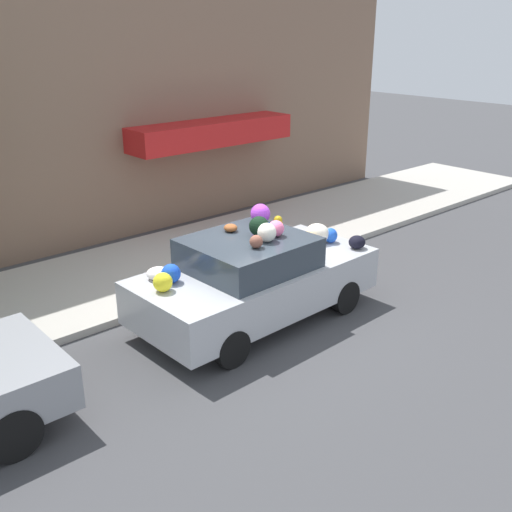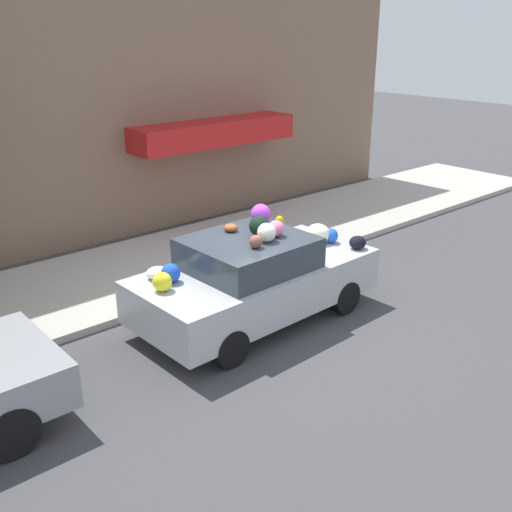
{
  "view_description": "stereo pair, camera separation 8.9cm",
  "coord_description": "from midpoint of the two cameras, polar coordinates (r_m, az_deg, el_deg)",
  "views": [
    {
      "loc": [
        -5.83,
        -6.79,
        4.52
      ],
      "look_at": [
        0.0,
        -0.19,
        1.1
      ],
      "focal_mm": 42.0,
      "sensor_mm": 36.0,
      "label": 1
    },
    {
      "loc": [
        -5.76,
        -6.85,
        4.52
      ],
      "look_at": [
        0.0,
        -0.19,
        1.1
      ],
      "focal_mm": 42.0,
      "sensor_mm": 36.0,
      "label": 2
    }
  ],
  "objects": [
    {
      "name": "ground_plane",
      "position": [
        10.02,
        -0.97,
        -5.6
      ],
      "size": [
        60.0,
        60.0,
        0.0
      ],
      "primitive_type": "plane",
      "color": "#424244"
    },
    {
      "name": "sidewalk_curb",
      "position": [
        12.0,
        -9.38,
        -0.9
      ],
      "size": [
        24.0,
        3.2,
        0.13
      ],
      "color": "#B2ADA3",
      "rests_on": "ground"
    },
    {
      "name": "building_facade",
      "position": [
        13.23,
        -14.98,
        14.48
      ],
      "size": [
        18.0,
        1.2,
        6.37
      ],
      "color": "#846651",
      "rests_on": "ground"
    },
    {
      "name": "fire_hydrant",
      "position": [
        12.5,
        1.9,
        2.3
      ],
      "size": [
        0.2,
        0.2,
        0.7
      ],
      "color": "gold",
      "rests_on": "sidewalk_curb"
    },
    {
      "name": "art_car",
      "position": [
        9.57,
        -0.35,
        -1.96
      ],
      "size": [
        4.07,
        1.94,
        1.76
      ],
      "rotation": [
        0.0,
        0.0,
        0.03
      ],
      "color": "#B7BABF",
      "rests_on": "ground"
    }
  ]
}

